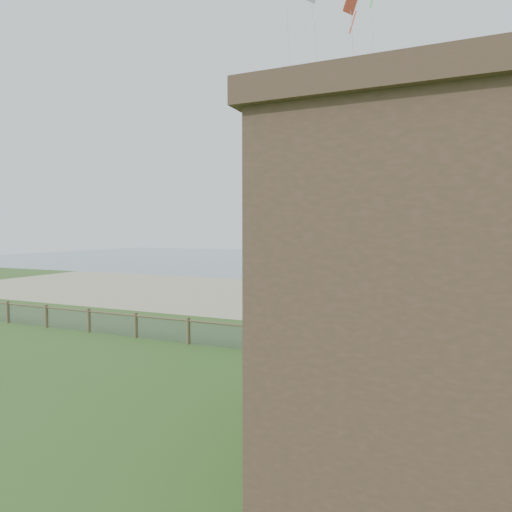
% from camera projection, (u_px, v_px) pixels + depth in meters
% --- Properties ---
extents(ground, '(160.00, 160.00, 0.00)m').
position_uv_depth(ground, '(167.00, 397.00, 14.43)').
color(ground, '#335D1F').
rests_on(ground, ground).
extents(sand_beach, '(72.00, 20.00, 0.02)m').
position_uv_depth(sand_beach, '(336.00, 300.00, 34.53)').
color(sand_beach, tan).
rests_on(sand_beach, ground).
extents(ocean, '(160.00, 68.00, 0.02)m').
position_uv_depth(ocean, '(401.00, 262.00, 74.74)').
color(ocean, slate).
rests_on(ocean, ground).
extents(chainlink_fence, '(36.20, 0.20, 1.25)m').
position_uv_depth(chainlink_fence, '(247.00, 338.00, 19.88)').
color(chainlink_fence, brown).
rests_on(chainlink_fence, ground).
extents(picnic_table, '(1.92, 1.50, 0.77)m').
position_uv_depth(picnic_table, '(417.00, 368.00, 16.12)').
color(picnic_table, brown).
rests_on(picnic_table, ground).
extents(octopus_kite, '(3.48, 2.50, 7.03)m').
position_uv_depth(octopus_kite, '(334.00, 125.00, 24.86)').
color(octopus_kite, red).
extents(kite_white, '(2.31, 1.97, 3.21)m').
position_uv_depth(kite_white, '(312.00, 8.00, 31.02)').
color(kite_white, silver).
extents(kite_red, '(1.84, 1.68, 2.13)m').
position_uv_depth(kite_red, '(351.00, 11.00, 27.08)').
color(kite_red, '#CF4024').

